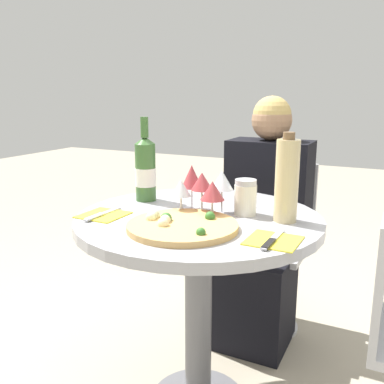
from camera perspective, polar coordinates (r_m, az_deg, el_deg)
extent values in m
cylinder|color=slate|center=(1.67, 0.84, -16.20)|extent=(0.10, 0.10, 0.71)
cylinder|color=#9E9EA3|center=(1.52, 0.89, -3.77)|extent=(0.87, 0.87, 0.04)
cylinder|color=#ADADB2|center=(2.39, 9.47, -16.95)|extent=(0.35, 0.35, 0.01)
cylinder|color=#ADADB2|center=(2.29, 9.67, -12.49)|extent=(0.06, 0.06, 0.42)
cube|color=#ADADB2|center=(2.21, 9.90, -7.17)|extent=(0.39, 0.39, 0.03)
cube|color=#ADADB2|center=(2.31, 11.42, -0.79)|extent=(0.39, 0.02, 0.39)
cube|color=black|center=(2.14, 8.34, -13.93)|extent=(0.33, 0.34, 0.45)
cube|color=black|center=(2.13, 10.19, -0.20)|extent=(0.39, 0.22, 0.52)
sphere|color=#997051|center=(2.07, 10.59, 9.38)|extent=(0.19, 0.19, 0.19)
sphere|color=tan|center=(2.07, 10.62, 10.03)|extent=(0.18, 0.18, 0.18)
cube|color=#ADADB2|center=(1.49, 24.01, -9.60)|extent=(0.02, 0.39, 0.39)
cylinder|color=tan|center=(1.36, -1.27, -4.58)|extent=(0.36, 0.36, 0.02)
sphere|color=#336B28|center=(1.39, -3.48, -3.50)|extent=(0.04, 0.04, 0.04)
sphere|color=beige|center=(1.43, -5.03, -3.06)|extent=(0.04, 0.04, 0.04)
sphere|color=beige|center=(1.33, -3.86, -4.20)|extent=(0.04, 0.04, 0.04)
sphere|color=#336B28|center=(1.25, 1.19, -5.39)|extent=(0.03, 0.03, 0.03)
sphere|color=#336B28|center=(1.40, 2.42, -3.28)|extent=(0.03, 0.03, 0.03)
sphere|color=beige|center=(1.40, -5.45, -3.37)|extent=(0.03, 0.03, 0.03)
sphere|color=beige|center=(1.37, -3.58, -3.77)|extent=(0.03, 0.03, 0.03)
cylinder|color=#38602D|center=(1.71, -6.21, 2.62)|extent=(0.08, 0.08, 0.23)
cone|color=#38602D|center=(1.69, -6.32, 6.88)|extent=(0.08, 0.08, 0.03)
cylinder|color=#38602D|center=(1.69, -6.36, 8.58)|extent=(0.03, 0.03, 0.08)
cylinder|color=silver|center=(1.71, -6.20, 2.02)|extent=(0.08, 0.08, 0.07)
cylinder|color=tan|center=(1.45, 12.51, 1.42)|extent=(0.08, 0.08, 0.28)
cylinder|color=brown|center=(1.42, 12.81, 7.32)|extent=(0.04, 0.04, 0.02)
cylinder|color=silver|center=(1.52, 7.13, -1.03)|extent=(0.08, 0.08, 0.11)
cylinder|color=#B2B2B7|center=(1.51, 7.19, 1.30)|extent=(0.08, 0.08, 0.02)
cylinder|color=silver|center=(1.54, 1.28, -2.82)|extent=(0.06, 0.06, 0.00)
cylinder|color=silver|center=(1.52, 1.28, -1.25)|extent=(0.01, 0.01, 0.08)
cone|color=#9E383D|center=(1.51, 1.30, 1.45)|extent=(0.08, 0.08, 0.06)
cylinder|color=silver|center=(1.53, -1.45, -2.93)|extent=(0.06, 0.06, 0.00)
cylinder|color=silver|center=(1.52, -1.46, -1.72)|extent=(0.01, 0.01, 0.06)
cone|color=silver|center=(1.50, -1.47, 0.57)|extent=(0.07, 0.07, 0.06)
cylinder|color=silver|center=(1.48, 2.70, -3.51)|extent=(0.06, 0.06, 0.00)
cylinder|color=silver|center=(1.47, 2.71, -2.26)|extent=(0.01, 0.01, 0.06)
cone|color=#9E383D|center=(1.45, 2.74, 0.19)|extent=(0.08, 0.08, 0.06)
cylinder|color=silver|center=(1.55, 3.96, -2.70)|extent=(0.06, 0.06, 0.00)
cylinder|color=silver|center=(1.54, 3.98, -1.17)|extent=(0.01, 0.01, 0.08)
cone|color=silver|center=(1.52, 4.03, 1.57)|extent=(0.08, 0.08, 0.07)
cylinder|color=silver|center=(1.60, -0.04, -2.18)|extent=(0.06, 0.06, 0.00)
cylinder|color=silver|center=(1.59, -0.04, -0.77)|extent=(0.01, 0.01, 0.08)
cone|color=#9E383D|center=(1.57, -0.04, 2.10)|extent=(0.08, 0.08, 0.08)
cube|color=yellow|center=(1.54, -11.73, -3.00)|extent=(0.15, 0.15, 0.00)
cube|color=silver|center=(1.54, -11.73, -2.84)|extent=(0.02, 0.19, 0.00)
cube|color=silver|center=(1.51, -12.85, -3.19)|extent=(0.02, 0.09, 0.00)
cube|color=yellow|center=(1.28, 10.78, -6.36)|extent=(0.15, 0.15, 0.00)
cube|color=silver|center=(1.28, 10.79, -6.17)|extent=(0.02, 0.19, 0.00)
cube|color=black|center=(1.23, 10.18, -6.74)|extent=(0.02, 0.09, 0.00)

